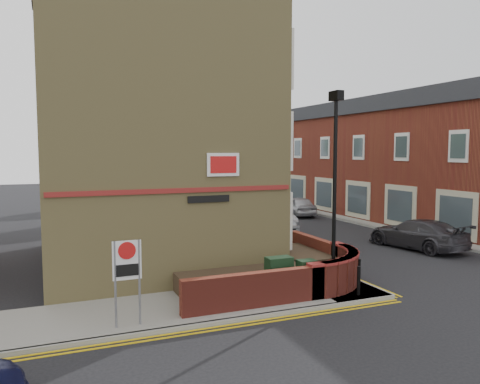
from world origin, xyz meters
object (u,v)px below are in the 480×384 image
lamppost (335,190)px  silver_car_near (269,216)px  utility_cabinet_large (279,276)px  zone_sign (127,267)px

lamppost → silver_car_near: (3.40, 11.72, -2.55)m
utility_cabinet_large → lamppost: bearing=-3.0°
lamppost → utility_cabinet_large: size_ratio=5.25×
silver_car_near → zone_sign: bearing=-124.5°
zone_sign → silver_car_near: zone_sign is taller
utility_cabinet_large → zone_sign: bearing=-170.3°
silver_car_near → utility_cabinet_large: bearing=-110.2°
lamppost → silver_car_near: bearing=73.8°
lamppost → zone_sign: 6.85m
utility_cabinet_large → zone_sign: (-4.70, -0.80, 0.92)m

